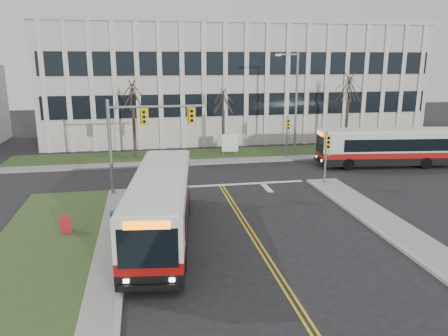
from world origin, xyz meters
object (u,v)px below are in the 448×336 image
bus_cross (387,148)px  newspaper_box_blue (116,220)px  directory_sign (230,143)px  streetlight (294,99)px  newspaper_box_red (66,225)px  bus_main (161,207)px

bus_cross → newspaper_box_blue: 23.54m
newspaper_box_blue → directory_sign: bearing=51.4°
directory_sign → bus_cross: (11.92, -6.20, 0.33)m
streetlight → directory_sign: streetlight is taller
streetlight → newspaper_box_red: (-17.27, -15.27, -4.72)m
directory_sign → newspaper_box_blue: directory_sign is taller
bus_main → newspaper_box_red: (-4.79, 1.16, -1.10)m
directory_sign → bus_main: (-6.96, -17.73, 0.40)m
streetlight → bus_main: size_ratio=0.78×
directory_sign → newspaper_box_blue: bearing=-119.7°
bus_cross → newspaper_box_red: bus_cross is taller
streetlight → newspaper_box_blue: bearing=-134.6°
bus_main → newspaper_box_red: 5.05m
newspaper_box_blue → newspaper_box_red: size_ratio=1.00×
bus_cross → streetlight: bearing=-120.7°
newspaper_box_blue → bus_main: bearing=-40.0°
streetlight → bus_cross: bearing=-37.4°
streetlight → directory_sign: size_ratio=4.60×
newspaper_box_red → bus_main: bearing=-24.8°
newspaper_box_blue → streetlight: bearing=36.5°
bus_main → newspaper_box_red: bus_main is taller
bus_cross → bus_main: bearing=-51.9°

